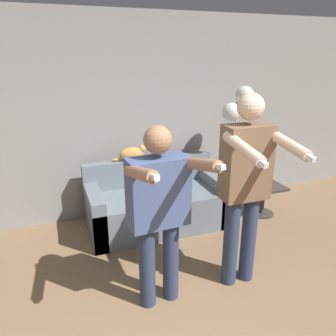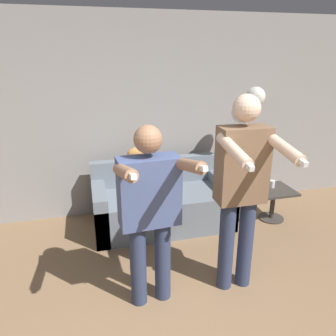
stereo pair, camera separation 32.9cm
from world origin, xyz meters
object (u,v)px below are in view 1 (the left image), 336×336
at_px(person_right, 246,181).
at_px(cup, 261,180).
at_px(floor_lamp, 237,114).
at_px(couch, 157,205).
at_px(person_left, 159,206).
at_px(side_table, 263,193).
at_px(cat, 133,153).

bearing_deg(person_right, cup, 49.29).
xyz_separation_m(floor_lamp, cup, (0.34, -0.18, -0.88)).
relative_size(couch, floor_lamp, 1.00).
distance_m(couch, cup, 1.47).
relative_size(person_left, floor_lamp, 0.93).
bearing_deg(floor_lamp, person_right, -118.01).
height_order(couch, side_table, couch).
height_order(person_right, floor_lamp, person_right).
xyz_separation_m(couch, person_right, (0.39, -1.33, 0.76)).
distance_m(floor_lamp, side_table, 1.13).
distance_m(person_right, cat, 1.75).
bearing_deg(person_left, side_table, 26.90).
height_order(couch, cat, cat).
relative_size(person_left, cup, 16.71).
xyz_separation_m(couch, cat, (-0.21, 0.31, 0.61)).
distance_m(person_right, side_table, 1.70).
relative_size(couch, person_right, 0.95).
bearing_deg(floor_lamp, couch, -179.21).
bearing_deg(side_table, couch, 171.43).
bearing_deg(side_table, cat, 162.51).
bearing_deg(cup, person_right, -132.18).
height_order(person_right, cat, person_right).
xyz_separation_m(cat, cup, (1.66, -0.47, -0.42)).
xyz_separation_m(person_right, side_table, (1.06, 1.11, -0.73)).
height_order(couch, cup, couch).
relative_size(floor_lamp, side_table, 3.60).
distance_m(couch, side_table, 1.47).
distance_m(person_right, floor_lamp, 1.56).
bearing_deg(cup, couch, 173.68).
bearing_deg(cup, floor_lamp, 153.04).
bearing_deg(cup, person_left, -147.82).
distance_m(person_left, cup, 2.24).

